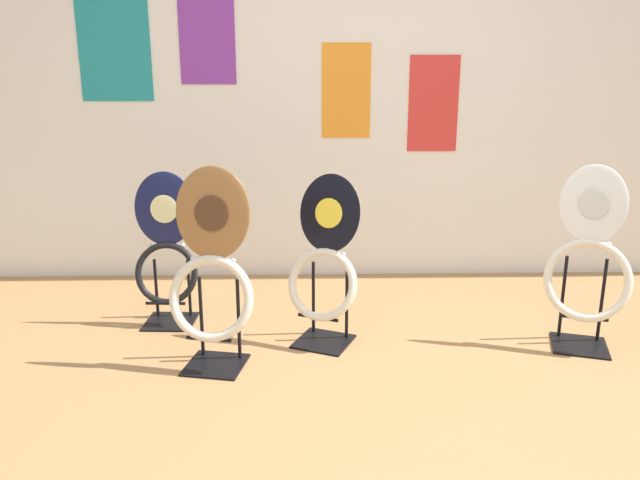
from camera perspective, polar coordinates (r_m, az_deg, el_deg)
name	(u,v)px	position (r m, az deg, el deg)	size (l,w,h in m)	color
ground_plane	(394,434)	(2.66, 6.78, -17.19)	(14.00, 14.00, 0.00)	#A37547
wall_back	(357,89)	(4.31, 3.37, 13.66)	(8.00, 0.07, 2.60)	silver
toilet_seat_display_navy_moon	(166,252)	(3.63, -13.89, -1.06)	(0.36, 0.29, 0.88)	black
toilet_seat_display_jazz_black	(325,268)	(3.27, 0.42, -2.62)	(0.43, 0.37, 0.90)	black
toilet_seat_display_woodgrain	(212,275)	(3.03, -9.86, -3.16)	(0.45, 0.33, 0.99)	black
toilet_seat_display_white_plain	(589,264)	(3.50, 23.35, -2.01)	(0.47, 0.35, 0.96)	black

